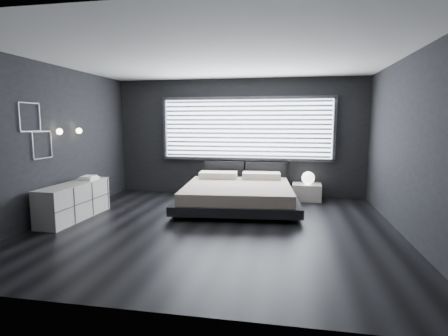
# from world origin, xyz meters

# --- Properties ---
(room) EXTENTS (6.04, 6.00, 2.80)m
(room) POSITION_xyz_m (0.00, 0.00, 1.40)
(room) COLOR black
(room) RESTS_ON ground
(window) EXTENTS (4.14, 0.09, 1.52)m
(window) POSITION_xyz_m (0.20, 2.70, 1.61)
(window) COLOR white
(window) RESTS_ON ground
(headboard) EXTENTS (1.96, 0.16, 0.52)m
(headboard) POSITION_xyz_m (0.19, 2.64, 0.57)
(headboard) COLOR black
(headboard) RESTS_ON ground
(sconce_near) EXTENTS (0.18, 0.11, 0.11)m
(sconce_near) POSITION_xyz_m (-2.88, 0.05, 1.60)
(sconce_near) COLOR silver
(sconce_near) RESTS_ON ground
(sconce_far) EXTENTS (0.18, 0.11, 0.11)m
(sconce_far) POSITION_xyz_m (-2.88, 0.65, 1.60)
(sconce_far) COLOR silver
(sconce_far) RESTS_ON ground
(wall_art_upper) EXTENTS (0.01, 0.48, 0.48)m
(wall_art_upper) POSITION_xyz_m (-2.98, -0.55, 1.85)
(wall_art_upper) COLOR #47474C
(wall_art_upper) RESTS_ON ground
(wall_art_lower) EXTENTS (0.01, 0.48, 0.48)m
(wall_art_lower) POSITION_xyz_m (-2.98, -0.30, 1.38)
(wall_art_lower) COLOR #47474C
(wall_art_lower) RESTS_ON ground
(bed) EXTENTS (2.61, 2.51, 0.63)m
(bed) POSITION_xyz_m (0.19, 1.43, 0.29)
(bed) COLOR black
(bed) RESTS_ON ground
(nightstand) EXTENTS (0.66, 0.56, 0.37)m
(nightstand) POSITION_xyz_m (1.64, 2.40, 0.19)
(nightstand) COLOR beige
(nightstand) RESTS_ON ground
(orb_lamp) EXTENTS (0.29, 0.29, 0.29)m
(orb_lamp) POSITION_xyz_m (1.66, 2.35, 0.52)
(orb_lamp) COLOR white
(orb_lamp) RESTS_ON nightstand
(dresser) EXTENTS (0.51, 1.66, 0.66)m
(dresser) POSITION_xyz_m (-2.65, 0.03, 0.33)
(dresser) COLOR beige
(dresser) RESTS_ON ground
(book_stack) EXTENTS (0.28, 0.37, 0.07)m
(book_stack) POSITION_xyz_m (-2.63, 0.49, 0.69)
(book_stack) COLOR white
(book_stack) RESTS_ON dresser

